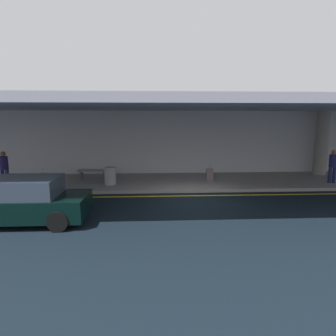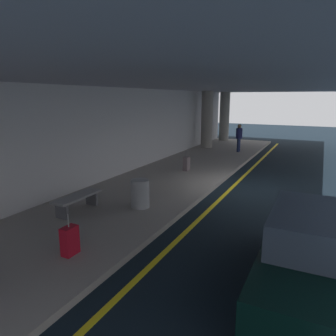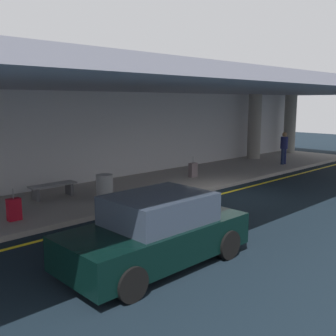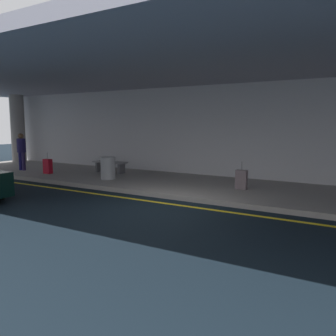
{
  "view_description": "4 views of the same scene",
  "coord_description": "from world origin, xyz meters",
  "px_view_note": "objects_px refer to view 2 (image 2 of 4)",
  "views": [
    {
      "loc": [
        -1.73,
        -12.07,
        3.4
      ],
      "look_at": [
        -0.98,
        2.19,
        0.96
      ],
      "focal_mm": 31.55,
      "sensor_mm": 36.0,
      "label": 1
    },
    {
      "loc": [
        -11.46,
        -2.42,
        3.4
      ],
      "look_at": [
        -2.15,
        2.2,
        1.03
      ],
      "focal_mm": 33.25,
      "sensor_mm": 36.0,
      "label": 2
    },
    {
      "loc": [
        -11.23,
        -8.41,
        3.4
      ],
      "look_at": [
        -1.77,
        1.39,
        1.09
      ],
      "focal_mm": 42.17,
      "sensor_mm": 36.0,
      "label": 3
    },
    {
      "loc": [
        4.89,
        -7.79,
        2.27
      ],
      "look_at": [
        -0.84,
        1.79,
        0.83
      ],
      "focal_mm": 37.07,
      "sensor_mm": 36.0,
      "label": 4
    }
  ],
  "objects_px": {
    "support_column_center": "(224,116)",
    "suitcase_upright_primary": "(70,241)",
    "support_column_left_mid": "(207,120)",
    "car_black": "(318,257)",
    "person_waiting_for_ride": "(239,136)",
    "bench_metal": "(78,200)",
    "suitcase_upright_secondary": "(186,164)",
    "trash_bin_steel": "(140,194)"
  },
  "relations": [
    {
      "from": "support_column_left_mid",
      "to": "trash_bin_steel",
      "type": "height_order",
      "value": "support_column_left_mid"
    },
    {
      "from": "support_column_left_mid",
      "to": "bench_metal",
      "type": "relative_size",
      "value": 2.28
    },
    {
      "from": "car_black",
      "to": "person_waiting_for_ride",
      "type": "distance_m",
      "value": 14.02
    },
    {
      "from": "suitcase_upright_secondary",
      "to": "bench_metal",
      "type": "relative_size",
      "value": 0.56
    },
    {
      "from": "support_column_center",
      "to": "bench_metal",
      "type": "distance_m",
      "value": 17.02
    },
    {
      "from": "support_column_left_mid",
      "to": "car_black",
      "type": "bearing_deg",
      "value": -153.42
    },
    {
      "from": "support_column_left_mid",
      "to": "trash_bin_steel",
      "type": "xyz_separation_m",
      "value": [
        -11.82,
        -2.09,
        -1.4
      ]
    },
    {
      "from": "suitcase_upright_secondary",
      "to": "bench_metal",
      "type": "bearing_deg",
      "value": 166.48
    },
    {
      "from": "car_black",
      "to": "suitcase_upright_primary",
      "type": "xyz_separation_m",
      "value": [
        -1.06,
        4.68,
        -0.25
      ]
    },
    {
      "from": "person_waiting_for_ride",
      "to": "suitcase_upright_secondary",
      "type": "height_order",
      "value": "person_waiting_for_ride"
    },
    {
      "from": "person_waiting_for_ride",
      "to": "bench_metal",
      "type": "relative_size",
      "value": 1.05
    },
    {
      "from": "support_column_center",
      "to": "bench_metal",
      "type": "bearing_deg",
      "value": -177.8
    },
    {
      "from": "person_waiting_for_ride",
      "to": "suitcase_upright_primary",
      "type": "xyz_separation_m",
      "value": [
        -14.28,
        0.04,
        -0.65
      ]
    },
    {
      "from": "bench_metal",
      "to": "support_column_left_mid",
      "type": "bearing_deg",
      "value": 2.88
    },
    {
      "from": "support_column_center",
      "to": "person_waiting_for_ride",
      "type": "distance_m",
      "value": 5.31
    },
    {
      "from": "suitcase_upright_primary",
      "to": "support_column_left_mid",
      "type": "bearing_deg",
      "value": -15.62
    },
    {
      "from": "car_black",
      "to": "suitcase_upright_secondary",
      "type": "relative_size",
      "value": 4.56
    },
    {
      "from": "support_column_center",
      "to": "support_column_left_mid",
      "type": "bearing_deg",
      "value": 180.0
    },
    {
      "from": "person_waiting_for_ride",
      "to": "bench_metal",
      "type": "distance_m",
      "value": 12.37
    },
    {
      "from": "car_black",
      "to": "trash_bin_steel",
      "type": "height_order",
      "value": "car_black"
    },
    {
      "from": "support_column_left_mid",
      "to": "trash_bin_steel",
      "type": "relative_size",
      "value": 4.29
    },
    {
      "from": "person_waiting_for_ride",
      "to": "suitcase_upright_secondary",
      "type": "relative_size",
      "value": 1.87
    },
    {
      "from": "suitcase_upright_secondary",
      "to": "trash_bin_steel",
      "type": "xyz_separation_m",
      "value": [
        -5.07,
        -0.64,
        0.11
      ]
    },
    {
      "from": "bench_metal",
      "to": "trash_bin_steel",
      "type": "bearing_deg",
      "value": -52.04
    },
    {
      "from": "suitcase_upright_secondary",
      "to": "trash_bin_steel",
      "type": "relative_size",
      "value": 1.06
    },
    {
      "from": "support_column_center",
      "to": "bench_metal",
      "type": "xyz_separation_m",
      "value": [
        -16.94,
        -0.65,
        -1.47
      ]
    },
    {
      "from": "support_column_center",
      "to": "person_waiting_for_ride",
      "type": "height_order",
      "value": "support_column_center"
    },
    {
      "from": "suitcase_upright_primary",
      "to": "bench_metal",
      "type": "height_order",
      "value": "suitcase_upright_primary"
    },
    {
      "from": "support_column_left_mid",
      "to": "car_black",
      "type": "distance_m",
      "value": 15.62
    },
    {
      "from": "support_column_left_mid",
      "to": "bench_metal",
      "type": "height_order",
      "value": "support_column_left_mid"
    },
    {
      "from": "support_column_left_mid",
      "to": "support_column_center",
      "type": "relative_size",
      "value": 1.0
    },
    {
      "from": "car_black",
      "to": "support_column_center",
      "type": "bearing_deg",
      "value": 25.76
    },
    {
      "from": "support_column_center",
      "to": "trash_bin_steel",
      "type": "distance_m",
      "value": 16.02
    },
    {
      "from": "trash_bin_steel",
      "to": "car_black",
      "type": "bearing_deg",
      "value": -113.31
    },
    {
      "from": "support_column_left_mid",
      "to": "suitcase_upright_primary",
      "type": "bearing_deg",
      "value": -171.32
    },
    {
      "from": "support_column_left_mid",
      "to": "suitcase_upright_primary",
      "type": "height_order",
      "value": "support_column_left_mid"
    },
    {
      "from": "support_column_center",
      "to": "suitcase_upright_secondary",
      "type": "distance_m",
      "value": 10.95
    },
    {
      "from": "support_column_left_mid",
      "to": "support_column_center",
      "type": "xyz_separation_m",
      "value": [
        4.0,
        0.0,
        0.0
      ]
    },
    {
      "from": "support_column_center",
      "to": "suitcase_upright_primary",
      "type": "bearing_deg",
      "value": -173.13
    },
    {
      "from": "support_column_center",
      "to": "car_black",
      "type": "distance_m",
      "value": 19.27
    },
    {
      "from": "suitcase_upright_secondary",
      "to": "suitcase_upright_primary",
      "type": "bearing_deg",
      "value": 179.63
    },
    {
      "from": "trash_bin_steel",
      "to": "suitcase_upright_secondary",
      "type": "bearing_deg",
      "value": 7.24
    }
  ]
}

